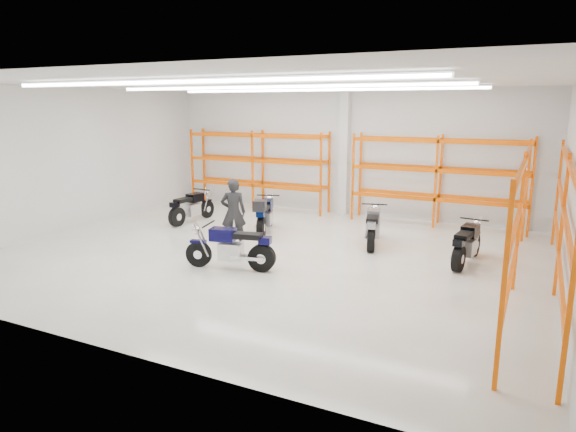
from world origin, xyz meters
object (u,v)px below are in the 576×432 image
at_px(motorcycle_back_a, 190,208).
at_px(motorcycle_back_b, 264,215).
at_px(standing_man, 233,212).
at_px(motorcycle_back_d, 466,245).
at_px(motorcycle_main, 234,249).
at_px(motorcycle_back_c, 373,228).
at_px(structural_column, 344,153).

xyz_separation_m(motorcycle_back_a, motorcycle_back_b, (3.01, -0.23, 0.07)).
bearing_deg(standing_man, motorcycle_back_d, 157.44).
relative_size(motorcycle_main, motorcycle_back_c, 1.03).
distance_m(motorcycle_back_a, standing_man, 3.48).
height_order(motorcycle_main, motorcycle_back_b, motorcycle_back_b).
xyz_separation_m(motorcycle_main, motorcycle_back_d, (5.01, 2.91, -0.02)).
distance_m(motorcycle_back_a, motorcycle_back_d, 9.13).
bearing_deg(motorcycle_back_c, structural_column, 121.35).
relative_size(motorcycle_back_a, motorcycle_back_b, 0.96).
distance_m(motorcycle_back_b, standing_man, 1.68).
distance_m(motorcycle_back_a, motorcycle_back_c, 6.45).
bearing_deg(motorcycle_main, standing_man, 122.28).
relative_size(standing_man, structural_column, 0.43).
height_order(motorcycle_back_a, standing_man, standing_man).
bearing_deg(structural_column, motorcycle_back_a, -139.28).
xyz_separation_m(motorcycle_main, motorcycle_back_b, (-1.07, 3.48, 0.05)).
relative_size(motorcycle_main, standing_man, 1.17).
distance_m(motorcycle_back_a, structural_column, 5.81).
height_order(motorcycle_back_b, structural_column, structural_column).
relative_size(motorcycle_back_b, motorcycle_back_d, 1.05).
bearing_deg(motorcycle_back_a, standing_man, -32.53).
xyz_separation_m(motorcycle_back_b, structural_column, (1.19, 3.84, 1.67)).
bearing_deg(motorcycle_back_d, standing_man, -170.26).
bearing_deg(motorcycle_main, motorcycle_back_a, 137.73).
height_order(motorcycle_back_b, motorcycle_back_d, motorcycle_back_b).
bearing_deg(motorcycle_back_a, structural_column, 40.72).
distance_m(motorcycle_main, motorcycle_back_a, 5.51).
bearing_deg(motorcycle_back_c, standing_man, -153.30).
height_order(motorcycle_back_a, motorcycle_back_b, motorcycle_back_b).
bearing_deg(structural_column, standing_man, -103.23).
bearing_deg(motorcycle_back_a, motorcycle_back_c, -0.70).
xyz_separation_m(motorcycle_main, standing_man, (-1.17, 1.85, 0.44)).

